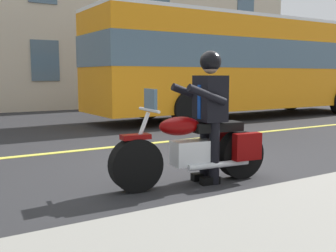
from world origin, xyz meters
TOP-DOWN VIEW (x-y plane):
  - ground_plane at (0.00, 0.00)m, footprint 80.00×80.00m
  - lane_center_stripe at (0.00, -2.00)m, footprint 60.00×0.16m
  - motorcycle_main at (0.48, 1.05)m, footprint 2.22×0.74m
  - rider_main at (0.29, 1.06)m, footprint 0.66×0.60m
  - bus_near at (-6.00, -5.09)m, footprint 11.05×2.70m

SIDE VIEW (x-z plane):
  - ground_plane at x=0.00m, z-range 0.00..0.00m
  - lane_center_stripe at x=0.00m, z-range 0.00..0.01m
  - motorcycle_main at x=0.48m, z-range -0.18..1.08m
  - rider_main at x=0.29m, z-range 0.17..1.91m
  - bus_near at x=-6.00m, z-range 0.22..3.52m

